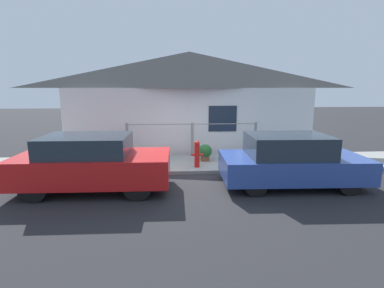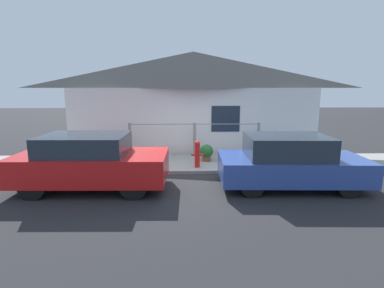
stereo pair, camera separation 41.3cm
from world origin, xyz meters
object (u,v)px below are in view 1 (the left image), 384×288
Objects in this scene: potted_plant_near_hydrant at (205,152)px; car_left at (92,163)px; car_right at (291,161)px; fire_hydrant at (197,153)px; potted_plant_by_fence at (116,149)px.

car_left is at bearing -142.26° from potted_plant_near_hydrant.
car_right is at bearing 1.23° from car_left.
fire_hydrant is at bearing -113.51° from potted_plant_near_hydrant.
car_left is 6.73× the size of potted_plant_near_hydrant.
car_right is at bearing -30.81° from potted_plant_by_fence.
car_left is 3.13m from potted_plant_by_fence.
potted_plant_near_hydrant is 3.24m from potted_plant_by_fence.
fire_hydrant is at bearing 31.51° from car_left.
fire_hydrant is at bearing 147.16° from car_right.
car_left is 1.02× the size of car_right.
potted_plant_near_hydrant is at bearing 38.96° from car_left.
potted_plant_by_fence is at bearing 151.32° from car_right.
car_right is 2.92m from fire_hydrant.
fire_hydrant is 3.17m from potted_plant_by_fence.
potted_plant_by_fence is at bearing 90.41° from car_left.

